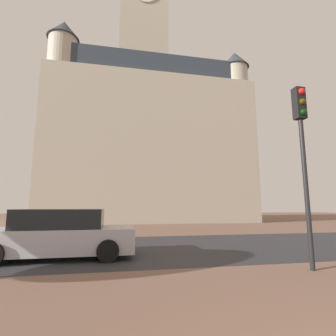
% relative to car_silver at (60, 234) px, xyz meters
% --- Properties ---
extents(ground_plane, '(120.00, 120.00, 0.00)m').
position_rel_car_silver_xyz_m(ground_plane, '(4.38, 2.09, -0.72)').
color(ground_plane, brown).
extents(street_asphalt_strip, '(120.00, 7.36, 0.00)m').
position_rel_car_silver_xyz_m(street_asphalt_strip, '(4.38, 1.62, -0.71)').
color(street_asphalt_strip, '#2D2D33').
rests_on(street_asphalt_strip, ground_plane).
extents(landmark_building, '(22.20, 13.19, 36.44)m').
position_rel_car_silver_xyz_m(landmark_building, '(5.07, 21.52, 9.79)').
color(landmark_building, '#B2A893').
rests_on(landmark_building, ground_plane).
extents(car_silver, '(4.57, 2.07, 1.50)m').
position_rel_car_silver_xyz_m(car_silver, '(0.00, 0.00, 0.00)').
color(car_silver, '#B2B2BC').
rests_on(car_silver, ground_plane).
extents(traffic_light_pole, '(0.28, 0.34, 4.86)m').
position_rel_car_silver_xyz_m(traffic_light_pole, '(6.60, -2.89, 2.67)').
color(traffic_light_pole, black).
rests_on(traffic_light_pole, ground_plane).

